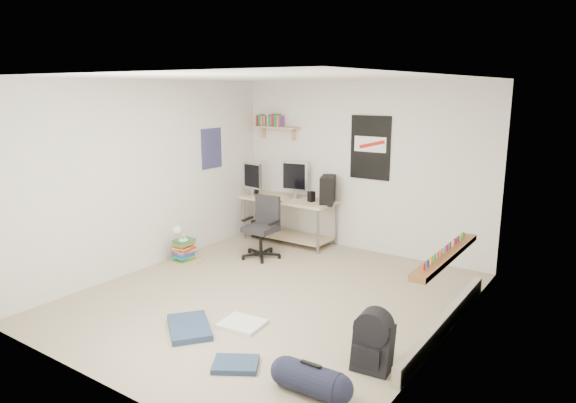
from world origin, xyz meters
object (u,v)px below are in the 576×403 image
Objects in this scene: desk at (289,219)px; backpack at (373,347)px; duffel_bag at (311,378)px; office_chair at (261,224)px; book_stack at (184,251)px.

desk reaches higher than backpack.
office_chair is at bearing 132.17° from duffel_bag.
backpack is at bearing 67.41° from duffel_bag.
office_chair is 2.02× the size of backpack.
backpack is at bearing -17.49° from book_stack.
duffel_bag is at bearing -117.26° from backpack.
desk is at bearing 128.70° from backpack.
office_chair reaches higher than book_stack.
duffel_bag is 1.00× the size of book_stack.
book_stack is (-3.17, 1.71, 0.01)m from duffel_bag.
office_chair is at bearing -88.33° from desk.
desk is 0.88m from office_chair.
backpack is (2.63, -1.84, -0.29)m from office_chair.
desk is at bearing 67.28° from book_stack.
office_chair is (0.10, -0.87, 0.12)m from desk.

